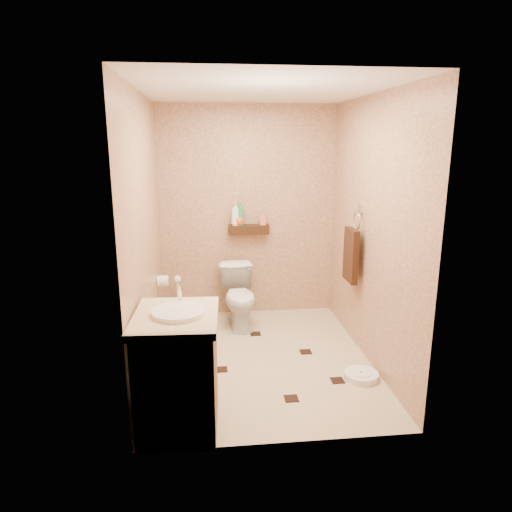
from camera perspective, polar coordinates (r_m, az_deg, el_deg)
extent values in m
plane|color=beige|center=(4.41, 0.58, -12.69)|extent=(2.50, 2.50, 0.00)
cube|color=tan|center=(5.24, -1.00, 5.44)|extent=(2.00, 0.04, 2.40)
cube|color=tan|center=(2.82, 3.64, -2.20)|extent=(2.00, 0.04, 2.40)
cube|color=tan|center=(4.03, -13.67, 2.39)|extent=(0.04, 2.50, 2.40)
cube|color=tan|center=(4.25, 14.14, 2.97)|extent=(0.04, 2.50, 2.40)
cube|color=white|center=(3.96, 0.67, 20.05)|extent=(2.00, 2.50, 0.02)
cube|color=#341E0E|center=(5.20, -0.92, 3.34)|extent=(0.46, 0.14, 0.10)
cube|color=black|center=(4.23, -4.37, -13.96)|extent=(0.11, 0.11, 0.01)
cube|color=black|center=(4.56, 6.23, -11.82)|extent=(0.11, 0.11, 0.01)
cube|color=black|center=(3.81, 4.43, -17.34)|extent=(0.11, 0.11, 0.01)
cube|color=black|center=(4.79, -6.20, -10.49)|extent=(0.11, 0.11, 0.01)
cube|color=black|center=(4.11, 10.14, -15.06)|extent=(0.11, 0.11, 0.01)
cube|color=black|center=(4.92, -0.07, -9.69)|extent=(0.11, 0.11, 0.01)
imported|color=white|center=(5.04, -2.08, -5.12)|extent=(0.43, 0.69, 0.67)
cube|color=brown|center=(3.37, -9.69, -14.29)|extent=(0.56, 0.68, 0.80)
cube|color=beige|center=(3.19, -10.00, -7.58)|extent=(0.60, 0.72, 0.05)
cylinder|color=white|center=(3.18, -9.66, -7.06)|extent=(0.37, 0.37, 0.05)
cylinder|color=silver|center=(3.37, -9.49, -4.64)|extent=(0.03, 0.03, 0.12)
cylinder|color=white|center=(4.17, 12.99, -14.34)|extent=(0.37, 0.37, 0.05)
cylinder|color=white|center=(4.16, 13.01, -13.98)|extent=(0.18, 0.18, 0.01)
cylinder|color=#175F54|center=(5.35, -9.62, -7.17)|extent=(0.12, 0.12, 0.13)
cylinder|color=white|center=(5.27, -9.73, -4.71)|extent=(0.02, 0.02, 0.38)
sphere|color=white|center=(5.22, -9.81, -2.87)|extent=(0.09, 0.09, 0.09)
cube|color=silver|center=(4.45, 13.00, 5.87)|extent=(0.03, 0.06, 0.08)
torus|color=silver|center=(4.46, 12.49, 4.35)|extent=(0.02, 0.19, 0.19)
cube|color=#381B10|center=(4.51, 11.78, 0.09)|extent=(0.06, 0.30, 0.52)
cylinder|color=white|center=(4.79, -11.59, -3.05)|extent=(0.11, 0.11, 0.11)
cylinder|color=silver|center=(4.78, -12.10, -2.37)|extent=(0.04, 0.02, 0.02)
imported|color=white|center=(5.15, -2.57, 5.31)|extent=(0.14, 0.14, 0.27)
imported|color=#FE9E35|center=(5.16, -2.49, 4.75)|extent=(0.08, 0.08, 0.16)
imported|color=#EA4B1B|center=(5.16, -2.14, 4.75)|extent=(0.18, 0.18, 0.16)
imported|color=#2C844D|center=(5.16, -1.99, 5.30)|extent=(0.14, 0.14, 0.26)
imported|color=#EB704E|center=(5.19, 0.90, 4.74)|extent=(0.08, 0.08, 0.15)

